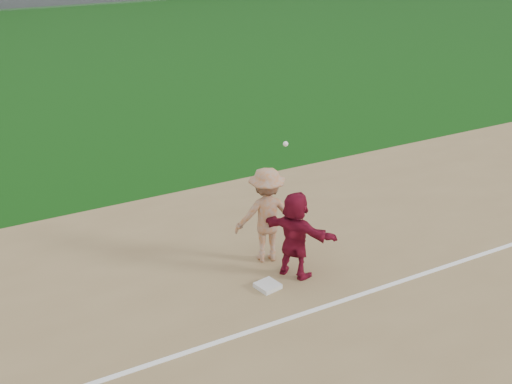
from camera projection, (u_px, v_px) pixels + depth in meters
ground at (296, 287)px, 11.57m from camera, size 160.00×160.00×0.00m
foul_line at (322, 308)px, 10.92m from camera, size 60.00×0.10×0.01m
first_base at (268, 286)px, 11.48m from camera, size 0.44×0.44×0.09m
base_runner at (295, 235)px, 11.60m from camera, size 1.14×1.59×1.66m
first_base_play at (267, 215)px, 12.11m from camera, size 1.36×1.21×2.60m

